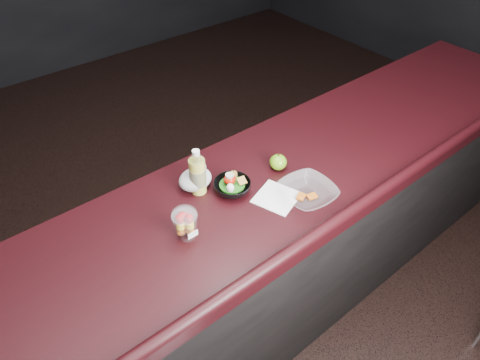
# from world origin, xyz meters

# --- Properties ---
(room_shell) EXTENTS (8.00, 8.00, 8.00)m
(room_shell) POSITION_xyz_m (0.00, 0.00, 1.83)
(room_shell) COLOR black
(room_shell) RESTS_ON ground
(counter) EXTENTS (4.06, 0.71, 1.02)m
(counter) POSITION_xyz_m (0.00, 0.30, 0.51)
(counter) COLOR black
(counter) RESTS_ON ground
(lemonade_bottle) EXTENTS (0.07, 0.07, 0.21)m
(lemonade_bottle) POSITION_xyz_m (-0.13, 0.43, 1.11)
(lemonade_bottle) COLOR yellow
(lemonade_bottle) RESTS_ON counter
(fruit_cup) EXTENTS (0.10, 0.10, 0.14)m
(fruit_cup) POSITION_xyz_m (-0.30, 0.25, 1.09)
(fruit_cup) COLOR white
(fruit_cup) RESTS_ON counter
(green_apple) EXTENTS (0.08, 0.08, 0.08)m
(green_apple) POSITION_xyz_m (0.23, 0.33, 1.06)
(green_apple) COLOR #3A7B0E
(green_apple) RESTS_ON counter
(plastic_bag) EXTENTS (0.14, 0.12, 0.11)m
(plastic_bag) POSITION_xyz_m (-0.12, 0.46, 1.07)
(plastic_bag) COLOR silver
(plastic_bag) RESTS_ON counter
(snack_bowl) EXTENTS (0.16, 0.16, 0.08)m
(snack_bowl) POSITION_xyz_m (-0.02, 0.34, 1.05)
(snack_bowl) COLOR black
(snack_bowl) RESTS_ON counter
(takeout_bowl) EXTENTS (0.24, 0.24, 0.06)m
(takeout_bowl) POSITION_xyz_m (0.19, 0.12, 1.05)
(takeout_bowl) COLOR silver
(takeout_bowl) RESTS_ON counter
(paper_napkin) EXTENTS (0.20, 0.20, 0.00)m
(paper_napkin) POSITION_xyz_m (0.09, 0.20, 1.02)
(paper_napkin) COLOR white
(paper_napkin) RESTS_ON counter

